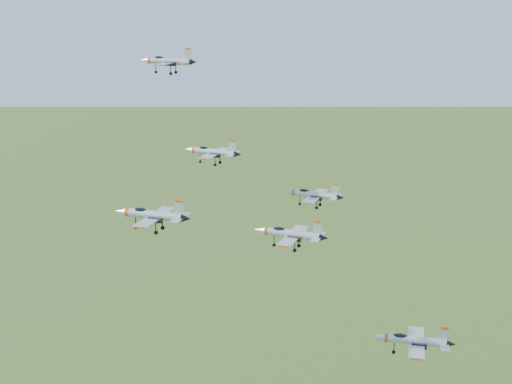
% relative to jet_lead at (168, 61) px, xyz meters
% --- Properties ---
extents(jet_lead, '(11.62, 9.58, 3.11)m').
position_rel_jet_lead_xyz_m(jet_lead, '(0.00, 0.00, 0.00)').
color(jet_lead, '#AFB5BD').
extents(jet_left_high, '(10.51, 8.61, 2.82)m').
position_rel_jet_lead_xyz_m(jet_left_high, '(14.87, -11.87, -13.31)').
color(jet_left_high, '#AFB5BD').
extents(jet_right_high, '(11.98, 9.93, 3.20)m').
position_rel_jet_lead_xyz_m(jet_right_high, '(15.78, -33.04, -17.93)').
color(jet_right_high, '#AFB5BD').
extents(jet_left_low, '(10.50, 8.62, 2.81)m').
position_rel_jet_lead_xyz_m(jet_left_low, '(31.38, -7.67, -19.98)').
color(jet_left_low, '#AFB5BD').
extents(jet_right_low, '(10.59, 8.73, 2.83)m').
position_rel_jet_lead_xyz_m(jet_right_low, '(35.64, -29.82, -19.05)').
color(jet_right_low, '#AFB5BD').
extents(jet_trail, '(11.87, 9.99, 3.19)m').
position_rel_jet_lead_xyz_m(jet_trail, '(51.70, -21.63, -35.79)').
color(jet_trail, '#AFB5BD').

